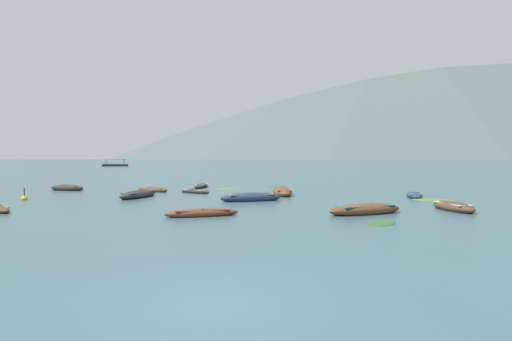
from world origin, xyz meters
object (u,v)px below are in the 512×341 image
object	(u,v)px
rowboat_1	(195,191)
mooring_buoy	(24,199)
rowboat_2	(282,192)
rowboat_8	(138,195)
rowboat_6	(453,207)
rowboat_0	(365,210)
ferry_0	(115,165)
rowboat_4	(202,213)
rowboat_9	(153,190)
rowboat_11	(67,188)
rowboat_3	(201,186)
rowboat_10	(251,198)
rowboat_7	(414,195)

from	to	relation	value
rowboat_1	mooring_buoy	size ratio (longest dim) A/B	3.19
rowboat_2	rowboat_8	xyz separation A→B (m)	(-10.06, -2.36, -0.01)
rowboat_6	rowboat_8	distance (m)	19.85
rowboat_0	rowboat_2	bearing A→B (deg)	107.96
rowboat_1	ferry_0	distance (m)	119.42
rowboat_0	rowboat_4	distance (m)	7.92
rowboat_0	rowboat_2	world-z (taller)	rowboat_2
rowboat_6	mooring_buoy	size ratio (longest dim) A/B	3.93
rowboat_2	rowboat_6	xyz separation A→B (m)	(8.45, -9.51, -0.03)
rowboat_6	rowboat_2	bearing A→B (deg)	131.62
rowboat_9	rowboat_11	bearing A→B (deg)	170.93
rowboat_8	rowboat_3	bearing A→B (deg)	73.85
rowboat_10	mooring_buoy	xyz separation A→B (m)	(-14.73, 0.42, -0.12)
rowboat_6	rowboat_9	size ratio (longest dim) A/B	1.11
rowboat_0	ferry_0	bearing A→B (deg)	113.74
rowboat_0	rowboat_8	size ratio (longest dim) A/B	0.98
rowboat_8	ferry_0	distance (m)	121.89
rowboat_9	rowboat_8	bearing A→B (deg)	-86.63
rowboat_2	rowboat_0	bearing A→B (deg)	-72.04
rowboat_8	ferry_0	size ratio (longest dim) A/B	0.53
rowboat_11	rowboat_9	bearing A→B (deg)	-9.07
rowboat_1	rowboat_3	distance (m)	6.27
rowboat_8	rowboat_11	xyz separation A→B (m)	(-7.85, 6.45, -0.00)
rowboat_3	rowboat_7	distance (m)	18.88
rowboat_0	rowboat_1	world-z (taller)	rowboat_0
rowboat_8	rowboat_9	distance (m)	5.25
rowboat_1	rowboat_3	world-z (taller)	rowboat_3
rowboat_7	rowboat_11	xyz separation A→B (m)	(-27.03, 5.93, 0.05)
rowboat_1	rowboat_3	xyz separation A→B (m)	(-0.39, 6.25, 0.02)
mooring_buoy	rowboat_7	bearing A→B (deg)	5.37
rowboat_1	rowboat_11	distance (m)	11.47
rowboat_4	rowboat_8	bearing A→B (deg)	120.92
rowboat_11	mooring_buoy	xyz separation A→B (m)	(1.00, -8.38, -0.10)
rowboat_3	ferry_0	size ratio (longest dim) A/B	0.42
rowboat_8	rowboat_9	bearing A→B (deg)	93.37
rowboat_7	rowboat_8	world-z (taller)	rowboat_8
rowboat_8	rowboat_10	xyz separation A→B (m)	(7.87, -2.35, 0.01)
rowboat_10	rowboat_11	bearing A→B (deg)	150.76
rowboat_7	rowboat_8	xyz separation A→B (m)	(-19.18, -0.51, 0.06)
rowboat_6	mooring_buoy	distance (m)	25.90
rowboat_0	rowboat_3	size ratio (longest dim) A/B	1.25
rowboat_9	ferry_0	xyz separation A→B (m)	(-40.39, 109.65, 0.29)
rowboat_11	ferry_0	size ratio (longest dim) A/B	0.41
rowboat_6	rowboat_11	size ratio (longest dim) A/B	1.05
rowboat_3	mooring_buoy	bearing A→B (deg)	-129.05
ferry_0	rowboat_8	bearing A→B (deg)	-70.49
rowboat_10	rowboat_8	bearing A→B (deg)	163.35
rowboat_1	rowboat_10	bearing A→B (deg)	-53.99
rowboat_0	rowboat_6	xyz separation A→B (m)	(4.90, 1.46, -0.02)
rowboat_1	mooring_buoy	distance (m)	11.74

